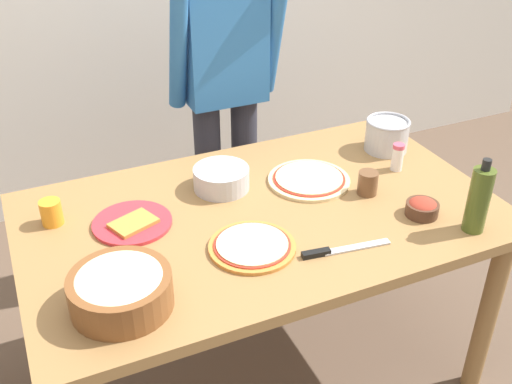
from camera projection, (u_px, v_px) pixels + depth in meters
ground at (261, 369)px, 2.44m from camera, size 8.00×8.00×0.00m
dining_table at (262, 234)px, 2.09m from camera, size 1.60×0.96×0.76m
person_cook at (225, 80)px, 2.60m from camera, size 0.49×0.25×1.62m
pizza_raw_on_board at (309, 179)px, 2.21m from camera, size 0.30×0.30×0.02m
pizza_cooked_on_tray at (252, 246)px, 1.86m from camera, size 0.27×0.27×0.02m
plate_with_slice at (132, 223)px, 1.97m from camera, size 0.26×0.26×0.02m
popcorn_bowl at (120, 288)px, 1.62m from camera, size 0.28×0.28×0.11m
mixing_bowl_steel at (221, 178)px, 2.16m from camera, size 0.20×0.20×0.08m
small_sauce_bowl at (422, 208)px, 2.02m from camera, size 0.11×0.11×0.06m
olive_oil_bottle at (479, 200)px, 1.90m from camera, size 0.07×0.07×0.26m
steel_pot at (387, 135)px, 2.40m from camera, size 0.17×0.17×0.13m
cup_orange at (51, 212)px, 1.96m from camera, size 0.07×0.07×0.08m
cup_small_brown at (368, 183)px, 2.13m from camera, size 0.07×0.07×0.08m
salt_shaker at (397, 157)px, 2.27m from camera, size 0.04×0.04×0.11m
chef_knife at (335, 250)px, 1.85m from camera, size 0.29×0.06×0.02m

